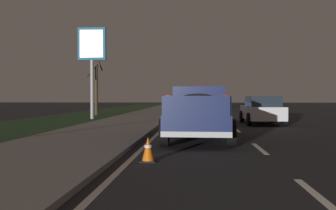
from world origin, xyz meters
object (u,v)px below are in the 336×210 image
object	(u,v)px
traffic_cone_near	(148,150)
bare_tree_far	(96,87)
sedan_blue	(198,104)
gas_price_sign	(92,51)
sedan_white	(262,110)
pickup_truck	(199,112)

from	to	relation	value
traffic_cone_near	bare_tree_far	bearing A→B (deg)	17.48
sedan_blue	gas_price_sign	world-z (taller)	gas_price_sign
sedan_white	gas_price_sign	size ratio (longest dim) A/B	0.72
pickup_truck	bare_tree_far	bearing A→B (deg)	25.01
sedan_white	sedan_blue	world-z (taller)	same
sedan_white	gas_price_sign	bearing A→B (deg)	68.17
pickup_truck	bare_tree_far	xyz separation A→B (m)	(17.68, 8.25, 1.28)
pickup_truck	bare_tree_far	distance (m)	19.56
pickup_truck	gas_price_sign	bearing A→B (deg)	30.03
sedan_blue	bare_tree_far	bearing A→B (deg)	140.23
sedan_white	sedan_blue	distance (m)	19.97
gas_price_sign	pickup_truck	bearing A→B (deg)	-149.97
sedan_white	bare_tree_far	size ratio (longest dim) A/B	0.88
sedan_blue	bare_tree_far	distance (m)	13.17
bare_tree_far	traffic_cone_near	bearing A→B (deg)	-162.52
bare_tree_far	traffic_cone_near	xyz separation A→B (m)	(-22.38, -7.05, -1.97)
sedan_blue	bare_tree_far	world-z (taller)	bare_tree_far
traffic_cone_near	sedan_blue	bearing A→B (deg)	-2.34
gas_price_sign	bare_tree_far	size ratio (longest dim) A/B	1.23
pickup_truck	sedan_white	distance (m)	8.80
bare_tree_far	gas_price_sign	bearing A→B (deg)	-168.18
sedan_white	sedan_blue	bearing A→B (deg)	9.78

